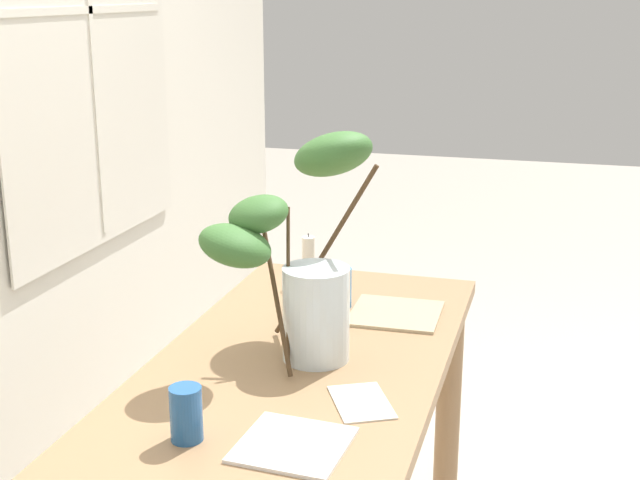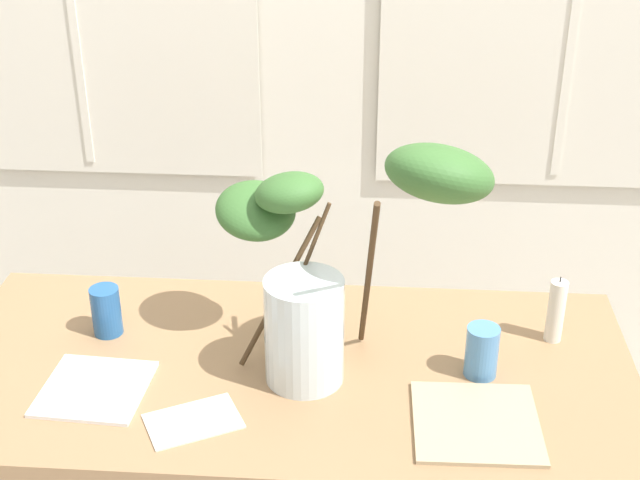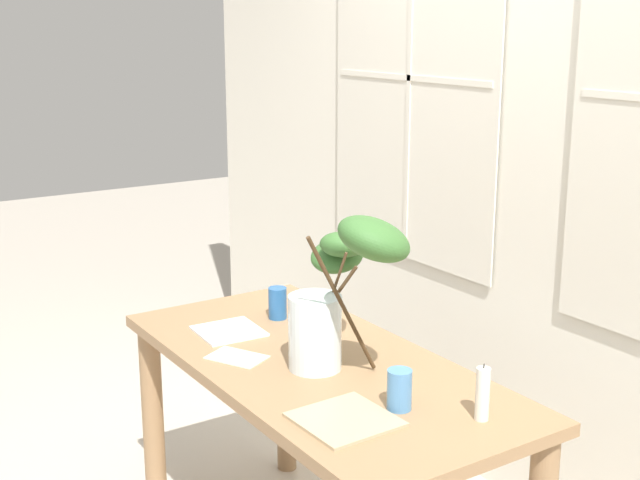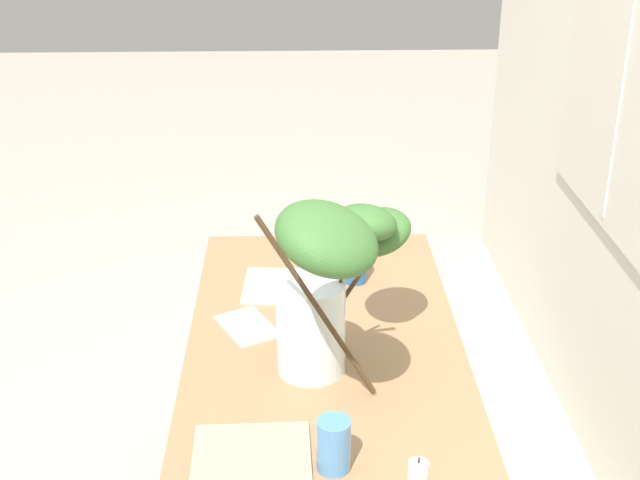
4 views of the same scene
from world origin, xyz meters
name	(u,v)px [view 2 (image 2 of 4)]	position (x,y,z in m)	size (l,w,h in m)	color
dining_table	(289,418)	(0.00, 0.00, 0.64)	(1.49, 0.70, 0.78)	#93704C
vase_with_branches	(330,259)	(0.09, 0.01, 1.04)	(0.62, 0.41, 0.57)	silver
drinking_glass_blue_left	(106,311)	(-0.42, 0.10, 0.84)	(0.07, 0.07, 0.11)	#235693
drinking_glass_blue_right	(482,352)	(0.41, 0.00, 0.84)	(0.07, 0.07, 0.11)	#4C84BC
plate_square_left	(95,389)	(-0.39, -0.11, 0.78)	(0.21, 0.21, 0.01)	white
plate_square_right	(476,423)	(0.39, -0.17, 0.78)	(0.25, 0.25, 0.01)	tan
napkin_folded	(193,421)	(-0.17, -0.20, 0.78)	(0.18, 0.12, 0.00)	silver
pillar_candle	(556,311)	(0.58, 0.14, 0.85)	(0.04, 0.04, 0.16)	silver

